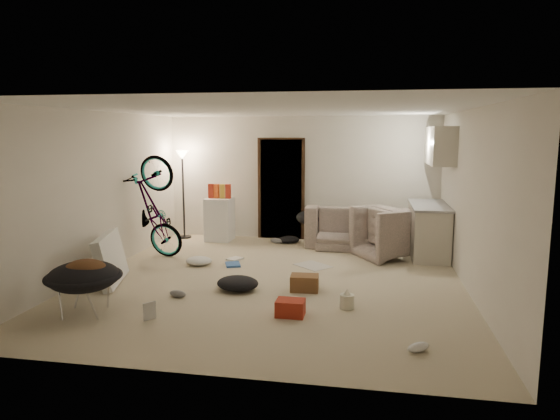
% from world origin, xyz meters
% --- Properties ---
extents(floor, '(5.50, 6.00, 0.02)m').
position_xyz_m(floor, '(0.00, 0.00, -0.01)').
color(floor, '#C0B294').
rests_on(floor, ground).
extents(ceiling, '(5.50, 6.00, 0.02)m').
position_xyz_m(ceiling, '(0.00, 0.00, 2.51)').
color(ceiling, white).
rests_on(ceiling, wall_back).
extents(wall_back, '(5.50, 0.02, 2.50)m').
position_xyz_m(wall_back, '(0.00, 3.01, 1.25)').
color(wall_back, silver).
rests_on(wall_back, floor).
extents(wall_front, '(5.50, 0.02, 2.50)m').
position_xyz_m(wall_front, '(0.00, -3.01, 1.25)').
color(wall_front, silver).
rests_on(wall_front, floor).
extents(wall_left, '(0.02, 6.00, 2.50)m').
position_xyz_m(wall_left, '(-2.76, 0.00, 1.25)').
color(wall_left, silver).
rests_on(wall_left, floor).
extents(wall_right, '(0.02, 6.00, 2.50)m').
position_xyz_m(wall_right, '(2.76, 0.00, 1.25)').
color(wall_right, silver).
rests_on(wall_right, floor).
extents(doorway, '(0.85, 0.10, 2.04)m').
position_xyz_m(doorway, '(-0.40, 2.97, 1.02)').
color(doorway, black).
rests_on(doorway, floor).
extents(door_trim, '(0.97, 0.04, 2.10)m').
position_xyz_m(door_trim, '(-0.40, 2.94, 1.02)').
color(door_trim, '#342012').
rests_on(door_trim, floor).
extents(floor_lamp, '(0.28, 0.28, 1.81)m').
position_xyz_m(floor_lamp, '(-2.40, 2.65, 1.31)').
color(floor_lamp, black).
rests_on(floor_lamp, floor).
extents(kitchen_counter, '(0.60, 1.50, 0.88)m').
position_xyz_m(kitchen_counter, '(2.43, 2.00, 0.44)').
color(kitchen_counter, beige).
rests_on(kitchen_counter, floor).
extents(counter_top, '(0.64, 1.54, 0.04)m').
position_xyz_m(counter_top, '(2.43, 2.00, 0.90)').
color(counter_top, gray).
rests_on(counter_top, kitchen_counter).
extents(kitchen_uppers, '(0.38, 1.40, 0.65)m').
position_xyz_m(kitchen_uppers, '(2.56, 2.00, 1.95)').
color(kitchen_uppers, beige).
rests_on(kitchen_uppers, wall_right).
extents(sofa, '(2.04, 0.83, 0.59)m').
position_xyz_m(sofa, '(1.22, 2.45, 0.29)').
color(sofa, '#3C453C').
rests_on(sofa, floor).
extents(armchair, '(1.26, 1.30, 0.65)m').
position_xyz_m(armchair, '(1.84, 1.82, 0.32)').
color(armchair, '#3C453C').
rests_on(armchair, floor).
extents(bicycle, '(1.92, 1.05, 1.06)m').
position_xyz_m(bicycle, '(-2.30, 0.97, 0.48)').
color(bicycle, black).
rests_on(bicycle, floor).
extents(book_asset, '(0.27, 0.26, 0.02)m').
position_xyz_m(book_asset, '(-1.17, -1.88, 0.01)').
color(book_asset, '#A02818').
rests_on(book_asset, floor).
extents(mini_fridge, '(0.51, 0.51, 0.86)m').
position_xyz_m(mini_fridge, '(-1.60, 2.55, 0.43)').
color(mini_fridge, white).
rests_on(mini_fridge, floor).
extents(snack_box_0, '(0.10, 0.07, 0.30)m').
position_xyz_m(snack_box_0, '(-1.77, 2.55, 1.00)').
color(snack_box_0, '#A02818').
rests_on(snack_box_0, mini_fridge).
extents(snack_box_1, '(0.12, 0.09, 0.30)m').
position_xyz_m(snack_box_1, '(-1.65, 2.55, 1.00)').
color(snack_box_1, '#D5511A').
rests_on(snack_box_1, mini_fridge).
extents(snack_box_2, '(0.12, 0.10, 0.30)m').
position_xyz_m(snack_box_2, '(-1.53, 2.55, 1.00)').
color(snack_box_2, gold).
rests_on(snack_box_2, mini_fridge).
extents(snack_box_3, '(0.11, 0.08, 0.30)m').
position_xyz_m(snack_box_3, '(-1.41, 2.55, 1.00)').
color(snack_box_3, '#A02818').
rests_on(snack_box_3, mini_fridge).
extents(saucer_chair, '(0.90, 0.90, 0.64)m').
position_xyz_m(saucer_chair, '(-1.98, -1.77, 0.38)').
color(saucer_chair, silver).
rests_on(saucer_chair, floor).
extents(hoodie, '(0.58, 0.53, 0.22)m').
position_xyz_m(hoodie, '(-1.93, -1.80, 0.58)').
color(hoodie, '#4F301B').
rests_on(hoodie, saucer_chair).
extents(sofa_drape, '(0.64, 0.56, 0.28)m').
position_xyz_m(sofa_drape, '(0.27, 2.45, 0.54)').
color(sofa_drape, black).
rests_on(sofa_drape, sofa).
extents(tv_box, '(0.56, 1.12, 0.73)m').
position_xyz_m(tv_box, '(-2.30, -0.54, 0.36)').
color(tv_box, silver).
rests_on(tv_box, floor).
extents(drink_case_a, '(0.40, 0.30, 0.22)m').
position_xyz_m(drink_case_a, '(0.52, -0.41, 0.11)').
color(drink_case_a, brown).
rests_on(drink_case_a, floor).
extents(drink_case_b, '(0.34, 0.25, 0.20)m').
position_xyz_m(drink_case_b, '(0.48, -1.40, 0.10)').
color(drink_case_b, '#A02818').
rests_on(drink_case_b, floor).
extents(juicer, '(0.18, 0.18, 0.26)m').
position_xyz_m(juicer, '(1.14, -1.02, 0.11)').
color(juicer, beige).
rests_on(juicer, floor).
extents(newspaper, '(0.70, 0.69, 0.01)m').
position_xyz_m(newspaper, '(0.49, 0.91, 0.00)').
color(newspaper, '#B9B2AB').
rests_on(newspaper, floor).
extents(book_blue, '(0.33, 0.38, 0.03)m').
position_xyz_m(book_blue, '(-0.81, 0.70, 0.02)').
color(book_blue, '#2B549C').
rests_on(book_blue, floor).
extents(book_white, '(0.29, 0.32, 0.02)m').
position_xyz_m(book_white, '(-0.89, 1.08, 0.01)').
color(book_white, silver).
rests_on(book_white, floor).
extents(shoe_0, '(0.30, 0.25, 0.11)m').
position_xyz_m(shoe_0, '(0.43, 2.34, 0.05)').
color(shoe_0, '#2B549C').
rests_on(shoe_0, floor).
extents(shoe_1, '(0.31, 0.22, 0.11)m').
position_xyz_m(shoe_1, '(-0.41, 2.46, 0.05)').
color(shoe_1, slate).
rests_on(shoe_1, floor).
extents(shoe_3, '(0.27, 0.17, 0.09)m').
position_xyz_m(shoe_3, '(-1.11, -0.99, 0.05)').
color(shoe_3, slate).
rests_on(shoe_3, floor).
extents(shoe_4, '(0.27, 0.24, 0.10)m').
position_xyz_m(shoe_4, '(1.90, -2.15, 0.05)').
color(shoe_4, white).
rests_on(shoe_4, floor).
extents(clothes_lump_a, '(0.64, 0.57, 0.19)m').
position_xyz_m(clothes_lump_a, '(-0.40, -0.55, 0.09)').
color(clothes_lump_a, black).
rests_on(clothes_lump_a, floor).
extents(clothes_lump_b, '(0.53, 0.50, 0.13)m').
position_xyz_m(clothes_lump_b, '(-0.17, 2.55, 0.06)').
color(clothes_lump_b, black).
rests_on(clothes_lump_b, floor).
extents(clothes_lump_c, '(0.50, 0.45, 0.14)m').
position_xyz_m(clothes_lump_c, '(-1.38, 0.64, 0.07)').
color(clothes_lump_c, silver).
rests_on(clothes_lump_c, floor).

